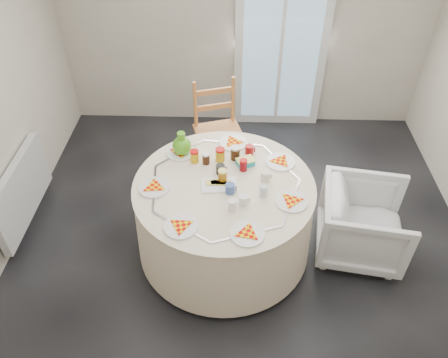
{
  "coord_description": "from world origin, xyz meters",
  "views": [
    {
      "loc": [
        -0.08,
        -2.53,
        3.0
      ],
      "look_at": [
        -0.15,
        -0.05,
        0.8
      ],
      "focal_mm": 35.0,
      "sensor_mm": 36.0,
      "label": 1
    }
  ],
  "objects_px": {
    "green_pitcher": "(182,141)",
    "wooden_chair": "(219,135)",
    "radiator": "(22,192)",
    "armchair": "(365,218)",
    "table": "(224,217)"
  },
  "relations": [
    {
      "from": "wooden_chair",
      "to": "green_pitcher",
      "type": "distance_m",
      "value": 0.81
    },
    {
      "from": "radiator",
      "to": "armchair",
      "type": "relative_size",
      "value": 1.41
    },
    {
      "from": "table",
      "to": "wooden_chair",
      "type": "bearing_deg",
      "value": 94.51
    },
    {
      "from": "wooden_chair",
      "to": "green_pitcher",
      "type": "xyz_separation_m",
      "value": [
        -0.28,
        -0.65,
        0.4
      ]
    },
    {
      "from": "green_pitcher",
      "to": "wooden_chair",
      "type": "bearing_deg",
      "value": 89.68
    },
    {
      "from": "table",
      "to": "armchair",
      "type": "relative_size",
      "value": 2.05
    },
    {
      "from": "armchair",
      "to": "green_pitcher",
      "type": "relative_size",
      "value": 3.44
    },
    {
      "from": "wooden_chair",
      "to": "green_pitcher",
      "type": "relative_size",
      "value": 4.85
    },
    {
      "from": "table",
      "to": "armchair",
      "type": "distance_m",
      "value": 1.16
    },
    {
      "from": "radiator",
      "to": "wooden_chair",
      "type": "xyz_separation_m",
      "value": [
        1.71,
        0.77,
        0.09
      ]
    },
    {
      "from": "radiator",
      "to": "wooden_chair",
      "type": "distance_m",
      "value": 1.88
    },
    {
      "from": "radiator",
      "to": "wooden_chair",
      "type": "relative_size",
      "value": 1.0
    },
    {
      "from": "radiator",
      "to": "green_pitcher",
      "type": "bearing_deg",
      "value": 4.98
    },
    {
      "from": "radiator",
      "to": "green_pitcher",
      "type": "relative_size",
      "value": 4.87
    },
    {
      "from": "armchair",
      "to": "green_pitcher",
      "type": "xyz_separation_m",
      "value": [
        -1.52,
        0.35,
        0.48
      ]
    }
  ]
}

